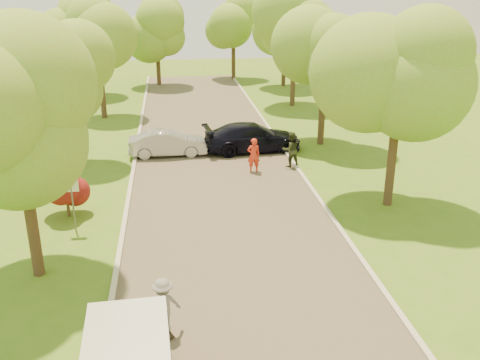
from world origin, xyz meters
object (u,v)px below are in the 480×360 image
street_sign (72,193)px  longboard (165,331)px  person_striped (254,155)px  skateboarder (163,305)px  silver_sedan (168,143)px  person_olive (291,150)px  dark_sedan (252,137)px

street_sign → longboard: (3.30, -6.65, -1.48)m
longboard → person_striped: (4.33, 12.40, 0.77)m
skateboarder → person_striped: 13.13m
street_sign → silver_sedan: street_sign is taller
skateboarder → person_olive: size_ratio=0.87×
dark_sedan → longboard: 16.53m
street_sign → person_olive: 11.49m
person_striped → person_olive: 2.04m
silver_sedan → person_striped: 5.23m
skateboarder → person_olive: (6.30, 12.93, 0.02)m
dark_sedan → person_olive: bearing=-158.3°
longboard → skateboarder: size_ratio=0.53×
silver_sedan → skateboarder: size_ratio=2.66×
person_striped → silver_sedan: bearing=-41.2°
dark_sedan → longboard: dark_sedan is taller
street_sign → dark_sedan: street_sign is taller
silver_sedan → dark_sedan: bearing=-88.5°
silver_sedan → person_olive: bearing=-114.7°
street_sign → longboard: bearing=-63.6°
person_olive → silver_sedan: bearing=-34.0°
street_sign → dark_sedan: (8.10, 9.16, -0.79)m
longboard → silver_sedan: bearing=-115.7°
person_olive → longboard: bearing=53.6°
street_sign → person_striped: 9.58m
street_sign → dark_sedan: size_ratio=0.41×
dark_sedan → person_striped: size_ratio=3.13×
silver_sedan → longboard: silver_sedan is taller
silver_sedan → dark_sedan: size_ratio=0.77×
longboard → skateboarder: 0.80m
skateboarder → person_olive: bearing=-140.9°
street_sign → person_olive: street_sign is taller
skateboarder → person_olive: 14.38m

